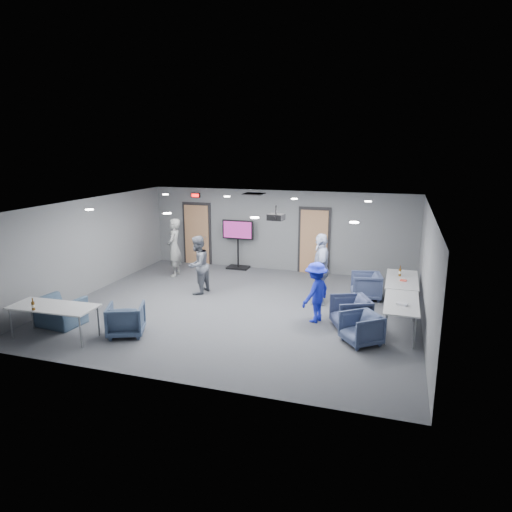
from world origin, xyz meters
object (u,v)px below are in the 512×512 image
(table_front_left, at_px, (53,308))
(chair_right_a, at_px, (366,286))
(chair_right_c, at_px, (361,329))
(chair_front_a, at_px, (126,320))
(table_right_a, at_px, (402,280))
(person_d, at_px, (316,292))
(tv_stand, at_px, (238,241))
(chair_front_b, at_px, (59,312))
(table_right_b, at_px, (401,304))
(bottle_right, at_px, (400,272))
(person_b, at_px, (198,265))
(projector, at_px, (276,217))
(bottle_front, at_px, (33,306))
(person_c, at_px, (321,269))
(person_a, at_px, (174,248))
(chair_right_b, at_px, (351,313))

(table_front_left, bearing_deg, chair_right_a, 34.77)
(chair_right_c, xyz_separation_m, chair_front_a, (-5.03, -1.10, 0.02))
(chair_right_a, height_order, table_right_a, table_right_a)
(person_d, bearing_deg, table_right_a, 155.28)
(tv_stand, bearing_deg, chair_front_b, -110.09)
(chair_front_a, distance_m, table_right_b, 6.15)
(person_d, bearing_deg, chair_front_b, -47.26)
(chair_front_a, relative_size, table_right_a, 0.41)
(person_d, relative_size, tv_stand, 0.87)
(table_front_left, bearing_deg, bottle_right, 31.11)
(person_d, xyz_separation_m, tv_stand, (-3.43, 4.07, 0.22))
(person_b, distance_m, bottle_right, 5.55)
(person_d, height_order, projector, projector)
(projector, bearing_deg, bottle_front, -134.57)
(person_c, relative_size, table_right_b, 1.07)
(table_right_a, distance_m, table_right_b, 1.90)
(table_right_b, distance_m, bottle_right, 2.17)
(chair_right_c, relative_size, table_right_a, 0.39)
(person_d, xyz_separation_m, table_right_a, (1.95, 1.80, -0.04))
(chair_right_c, relative_size, chair_front_b, 0.73)
(person_d, distance_m, table_front_left, 5.91)
(person_a, distance_m, tv_stand, 2.23)
(table_right_a, bearing_deg, chair_right_c, 164.15)
(person_d, relative_size, bottle_front, 5.41)
(chair_front_b, bearing_deg, person_b, -117.53)
(projector, bearing_deg, tv_stand, 129.02)
(chair_right_b, bearing_deg, projector, -133.83)
(person_b, distance_m, person_d, 3.75)
(tv_stand, bearing_deg, table_front_left, -105.23)
(chair_front_a, bearing_deg, bottle_front, 7.00)
(person_c, relative_size, bottle_right, 6.62)
(tv_stand, bearing_deg, person_a, -137.32)
(person_d, xyz_separation_m, chair_right_c, (1.16, -0.98, -0.39))
(person_a, distance_m, chair_front_a, 4.83)
(table_right_b, relative_size, table_front_left, 0.92)
(chair_right_c, height_order, table_front_left, table_front_left)
(person_c, distance_m, bottle_front, 6.90)
(person_d, distance_m, bottle_front, 6.25)
(chair_front_b, distance_m, bottle_front, 1.08)
(chair_right_c, relative_size, tv_stand, 0.44)
(person_a, distance_m, table_right_b, 7.51)
(table_right_a, distance_m, bottle_front, 8.85)
(chair_right_c, bearing_deg, chair_front_a, -115.91)
(chair_front_a, bearing_deg, tv_stand, -117.38)
(chair_front_b, bearing_deg, person_c, -142.79)
(projector, bearing_deg, chair_right_c, -27.23)
(person_b, height_order, table_front_left, person_b)
(table_right_a, distance_m, tv_stand, 5.85)
(person_a, height_order, chair_right_c, person_a)
(person_c, xyz_separation_m, chair_front_b, (-5.56, -3.41, -0.62))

